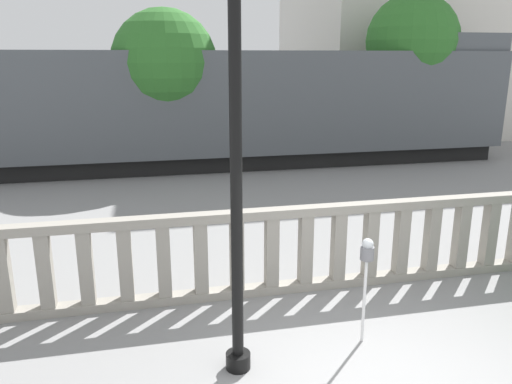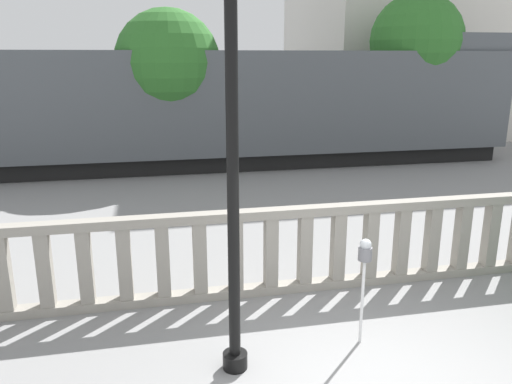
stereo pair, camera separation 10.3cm
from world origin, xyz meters
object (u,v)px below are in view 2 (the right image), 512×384
(train_far, at_px, (181,83))
(tree_left, at_px, (168,63))
(train_near, at_px, (132,109))
(tree_right, at_px, (416,42))
(parking_meter, at_px, (365,260))
(lamppost, at_px, (232,144))

(train_far, xyz_separation_m, tree_left, (-1.52, -19.24, 1.57))
(train_near, distance_m, tree_right, 10.19)
(parking_meter, height_order, tree_right, tree_right)
(tree_right, bearing_deg, tree_left, -178.90)
(train_near, relative_size, tree_left, 5.10)
(parking_meter, height_order, tree_left, tree_left)
(tree_right, bearing_deg, lamppost, -126.18)
(tree_right, bearing_deg, train_far, 110.70)
(train_near, height_order, tree_left, tree_left)
(lamppost, height_order, train_near, lamppost)
(parking_meter, relative_size, tree_right, 0.25)
(train_far, bearing_deg, lamppost, -92.41)
(tree_left, bearing_deg, train_far, 85.50)
(train_near, bearing_deg, tree_right, 0.54)
(tree_left, distance_m, tree_right, 8.75)
(train_near, height_order, tree_right, tree_right)
(parking_meter, relative_size, train_far, 0.06)
(tree_left, relative_size, tree_right, 0.88)
(train_far, bearing_deg, train_near, -98.14)
(tree_left, bearing_deg, lamppost, -88.88)
(lamppost, height_order, tree_right, tree_right)
(tree_right, bearing_deg, parking_meter, -120.73)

